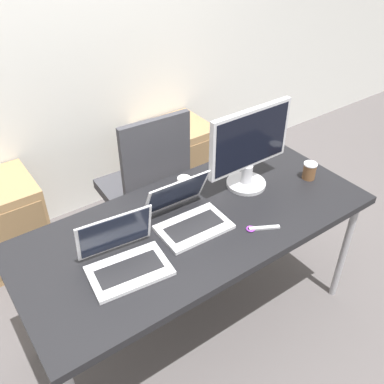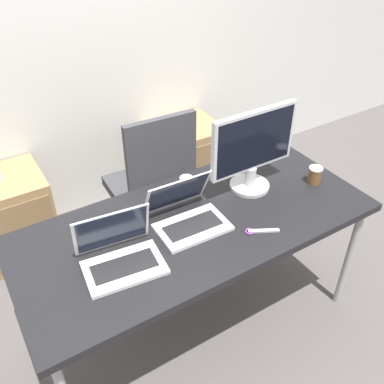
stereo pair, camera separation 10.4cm
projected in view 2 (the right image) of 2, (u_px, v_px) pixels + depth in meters
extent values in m
plane|color=#514C4C|center=(195.00, 320.00, 2.55)|extent=(14.00, 14.00, 0.00)
cube|color=silver|center=(78.00, 37.00, 2.77)|extent=(10.00, 0.05, 2.60)
cube|color=black|center=(196.00, 224.00, 2.11)|extent=(1.78, 0.79, 0.04)
cylinder|color=#99999E|center=(348.00, 258.00, 2.46)|extent=(0.04, 0.04, 0.73)
cylinder|color=#99999E|center=(26.00, 300.00, 2.21)|extent=(0.04, 0.04, 0.73)
cylinder|color=#99999E|center=(272.00, 198.00, 2.92)|extent=(0.04, 0.04, 0.73)
cylinder|color=#232326|center=(151.00, 234.00, 3.15)|extent=(0.56, 0.56, 0.04)
cylinder|color=gray|center=(149.00, 211.00, 3.02)|extent=(0.05, 0.05, 0.40)
cube|color=#38383D|center=(147.00, 188.00, 2.90)|extent=(0.50, 0.50, 0.07)
cube|color=#38383D|center=(162.00, 164.00, 2.52)|extent=(0.44, 0.06, 0.60)
cube|color=#99754C|center=(10.00, 217.00, 2.86)|extent=(0.53, 0.46, 0.60)
cube|color=olive|center=(18.00, 237.00, 2.70)|extent=(0.48, 0.01, 0.48)
cube|color=#99754C|center=(185.00, 160.00, 3.45)|extent=(0.53, 0.46, 0.60)
cube|color=olive|center=(201.00, 173.00, 3.29)|extent=(0.48, 0.01, 0.48)
cube|color=silver|center=(193.00, 227.00, 2.04)|extent=(0.35, 0.23, 0.02)
cube|color=black|center=(193.00, 226.00, 2.04)|extent=(0.28, 0.13, 0.00)
cube|color=silver|center=(177.00, 193.00, 2.08)|extent=(0.34, 0.11, 0.20)
cube|color=black|center=(177.00, 193.00, 2.08)|extent=(0.31, 0.10, 0.18)
cube|color=silver|center=(124.00, 268.00, 1.83)|extent=(0.36, 0.26, 0.02)
cube|color=black|center=(124.00, 266.00, 1.82)|extent=(0.29, 0.15, 0.00)
cube|color=silver|center=(112.00, 230.00, 1.85)|extent=(0.34, 0.10, 0.21)
cube|color=black|center=(112.00, 230.00, 1.85)|extent=(0.31, 0.08, 0.20)
cylinder|color=#B7B7BC|center=(249.00, 185.00, 2.32)|extent=(0.21, 0.21, 0.02)
cylinder|color=#B7B7BC|center=(250.00, 176.00, 2.28)|extent=(0.06, 0.06, 0.10)
cube|color=#B7B7BC|center=(254.00, 141.00, 2.16)|extent=(0.50, 0.03, 0.33)
cube|color=black|center=(256.00, 142.00, 2.15)|extent=(0.47, 0.00, 0.30)
cylinder|color=white|center=(186.00, 186.00, 2.25)|extent=(0.07, 0.07, 0.10)
cylinder|color=brown|center=(315.00, 176.00, 2.34)|extent=(0.07, 0.07, 0.09)
cylinder|color=white|center=(316.00, 168.00, 2.31)|extent=(0.07, 0.07, 0.01)
cube|color=#B2B2B7|center=(264.00, 231.00, 2.03)|extent=(0.14, 0.09, 0.01)
torus|color=purple|center=(250.00, 231.00, 2.03)|extent=(0.06, 0.06, 0.01)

